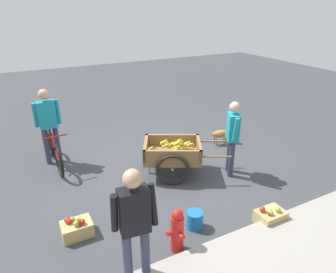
{
  "coord_description": "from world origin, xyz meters",
  "views": [
    {
      "loc": [
        2.52,
        4.99,
        3.17
      ],
      "look_at": [
        -0.01,
        0.1,
        0.75
      ],
      "focal_mm": 32.61,
      "sensor_mm": 36.0,
      "label": 1
    }
  ],
  "objects_px": {
    "bicycle": "(54,150)",
    "apple_crate": "(77,228)",
    "dog": "(222,133)",
    "fruit_cart": "(173,154)",
    "fire_hydrant": "(177,230)",
    "mixed_fruit_crate": "(270,217)",
    "bystander_person": "(135,219)",
    "plastic_bucket": "(195,220)",
    "vendor_person": "(232,133)",
    "cyclist_person": "(48,120)"
  },
  "relations": [
    {
      "from": "dog",
      "to": "fire_hydrant",
      "type": "distance_m",
      "value": 3.69
    },
    {
      "from": "bicycle",
      "to": "mixed_fruit_crate",
      "type": "height_order",
      "value": "bicycle"
    },
    {
      "from": "fruit_cart",
      "to": "mixed_fruit_crate",
      "type": "distance_m",
      "value": 2.17
    },
    {
      "from": "cyclist_person",
      "to": "dog",
      "type": "height_order",
      "value": "cyclist_person"
    },
    {
      "from": "cyclist_person",
      "to": "bystander_person",
      "type": "height_order",
      "value": "cyclist_person"
    },
    {
      "from": "cyclist_person",
      "to": "plastic_bucket",
      "type": "distance_m",
      "value": 3.64
    },
    {
      "from": "plastic_bucket",
      "to": "fruit_cart",
      "type": "bearing_deg",
      "value": -106.42
    },
    {
      "from": "fruit_cart",
      "to": "cyclist_person",
      "type": "height_order",
      "value": "cyclist_person"
    },
    {
      "from": "fruit_cart",
      "to": "fire_hydrant",
      "type": "height_order",
      "value": "fruit_cart"
    },
    {
      "from": "apple_crate",
      "to": "mixed_fruit_crate",
      "type": "xyz_separation_m",
      "value": [
        -2.73,
        1.11,
        -0.01
      ]
    },
    {
      "from": "fruit_cart",
      "to": "plastic_bucket",
      "type": "height_order",
      "value": "fruit_cart"
    },
    {
      "from": "bystander_person",
      "to": "cyclist_person",
      "type": "bearing_deg",
      "value": -83.32
    },
    {
      "from": "dog",
      "to": "apple_crate",
      "type": "relative_size",
      "value": 1.52
    },
    {
      "from": "vendor_person",
      "to": "bicycle",
      "type": "relative_size",
      "value": 0.9
    },
    {
      "from": "fruit_cart",
      "to": "dog",
      "type": "relative_size",
      "value": 2.71
    },
    {
      "from": "mixed_fruit_crate",
      "to": "cyclist_person",
      "type": "bearing_deg",
      "value": -53.71
    },
    {
      "from": "bicycle",
      "to": "apple_crate",
      "type": "distance_m",
      "value": 2.39
    },
    {
      "from": "fire_hydrant",
      "to": "apple_crate",
      "type": "distance_m",
      "value": 1.51
    },
    {
      "from": "fruit_cart",
      "to": "vendor_person",
      "type": "height_order",
      "value": "vendor_person"
    },
    {
      "from": "apple_crate",
      "to": "mixed_fruit_crate",
      "type": "height_order",
      "value": "apple_crate"
    },
    {
      "from": "fruit_cart",
      "to": "apple_crate",
      "type": "distance_m",
      "value": 2.33
    },
    {
      "from": "fruit_cart",
      "to": "dog",
      "type": "distance_m",
      "value": 1.86
    },
    {
      "from": "vendor_person",
      "to": "bicycle",
      "type": "bearing_deg",
      "value": -32.69
    },
    {
      "from": "fire_hydrant",
      "to": "apple_crate",
      "type": "relative_size",
      "value": 1.52
    },
    {
      "from": "bystander_person",
      "to": "fruit_cart",
      "type": "bearing_deg",
      "value": -127.53
    },
    {
      "from": "fire_hydrant",
      "to": "fruit_cart",
      "type": "bearing_deg",
      "value": -116.54
    },
    {
      "from": "plastic_bucket",
      "to": "mixed_fruit_crate",
      "type": "distance_m",
      "value": 1.19
    },
    {
      "from": "plastic_bucket",
      "to": "mixed_fruit_crate",
      "type": "height_order",
      "value": "mixed_fruit_crate"
    },
    {
      "from": "fire_hydrant",
      "to": "bystander_person",
      "type": "relative_size",
      "value": 0.42
    },
    {
      "from": "fruit_cart",
      "to": "mixed_fruit_crate",
      "type": "xyz_separation_m",
      "value": [
        -0.62,
        2.05,
        -0.32
      ]
    },
    {
      "from": "dog",
      "to": "bicycle",
      "type": "bearing_deg",
      "value": -11.24
    },
    {
      "from": "cyclist_person",
      "to": "plastic_bucket",
      "type": "relative_size",
      "value": 5.89
    },
    {
      "from": "fire_hydrant",
      "to": "mixed_fruit_crate",
      "type": "relative_size",
      "value": 1.52
    },
    {
      "from": "bicycle",
      "to": "dog",
      "type": "distance_m",
      "value": 3.84
    },
    {
      "from": "fruit_cart",
      "to": "cyclist_person",
      "type": "xyz_separation_m",
      "value": [
        2.05,
        -1.59,
        0.53
      ]
    },
    {
      "from": "cyclist_person",
      "to": "plastic_bucket",
      "type": "height_order",
      "value": "cyclist_person"
    },
    {
      "from": "dog",
      "to": "bystander_person",
      "type": "height_order",
      "value": "bystander_person"
    },
    {
      "from": "fruit_cart",
      "to": "bystander_person",
      "type": "distance_m",
      "value": 2.7
    },
    {
      "from": "apple_crate",
      "to": "fruit_cart",
      "type": "bearing_deg",
      "value": -155.93
    },
    {
      "from": "plastic_bucket",
      "to": "apple_crate",
      "type": "xyz_separation_m",
      "value": [
        1.64,
        -0.65,
        -0.01
      ]
    },
    {
      "from": "cyclist_person",
      "to": "fire_hydrant",
      "type": "distance_m",
      "value": 3.69
    },
    {
      "from": "cyclist_person",
      "to": "bystander_person",
      "type": "relative_size",
      "value": 1.02
    },
    {
      "from": "cyclist_person",
      "to": "dog",
      "type": "distance_m",
      "value": 3.94
    },
    {
      "from": "cyclist_person",
      "to": "dog",
      "type": "bearing_deg",
      "value": 166.57
    },
    {
      "from": "fruit_cart",
      "to": "plastic_bucket",
      "type": "bearing_deg",
      "value": 73.58
    },
    {
      "from": "plastic_bucket",
      "to": "vendor_person",
      "type": "bearing_deg",
      "value": -144.38
    },
    {
      "from": "dog",
      "to": "bystander_person",
      "type": "bearing_deg",
      "value": 39.88
    },
    {
      "from": "vendor_person",
      "to": "cyclist_person",
      "type": "distance_m",
      "value": 3.72
    },
    {
      "from": "apple_crate",
      "to": "plastic_bucket",
      "type": "bearing_deg",
      "value": 158.4
    },
    {
      "from": "dog",
      "to": "mixed_fruit_crate",
      "type": "height_order",
      "value": "dog"
    }
  ]
}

